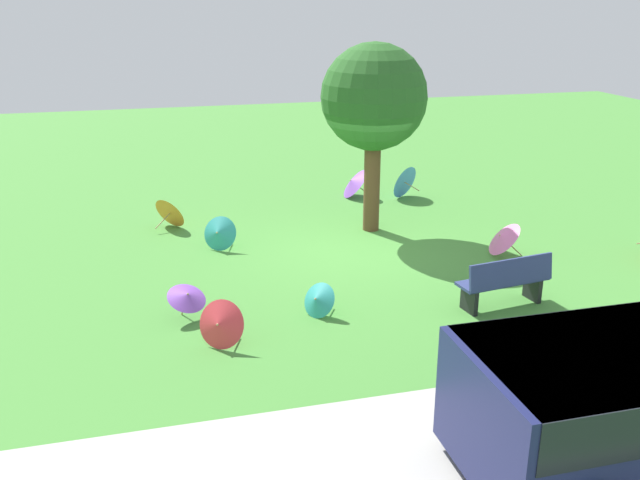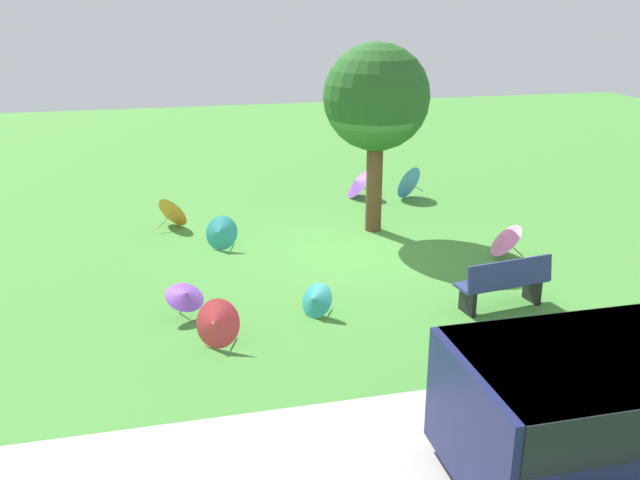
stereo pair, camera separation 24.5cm
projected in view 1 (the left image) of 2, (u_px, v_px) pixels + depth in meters
The scene contains 11 objects.
ground at pixel (353, 246), 14.43m from camera, with size 40.00×40.00×0.00m, color #478C38.
park_bench at pixel (505, 281), 11.47m from camera, with size 1.65×0.70×0.90m.
shade_tree at pixel (374, 99), 14.48m from camera, with size 2.24×2.24×4.04m.
parasol_purple_0 at pixel (187, 296), 11.07m from camera, with size 0.84×0.83×0.59m.
parasol_pink_0 at pixel (502, 237), 13.72m from camera, with size 0.81×0.87×0.74m.
parasol_teal_1 at pixel (317, 300), 11.21m from camera, with size 0.67×0.72×0.57m.
parasol_red_1 at pixel (219, 324), 10.19m from camera, with size 0.83×0.76×0.73m.
parasol_blue_0 at pixel (402, 181), 17.73m from camera, with size 0.96×0.86×0.88m.
parasol_orange_0 at pixel (171, 212), 15.46m from camera, with size 0.85×0.87×0.74m.
parasol_purple_1 at pixel (353, 182), 17.79m from camera, with size 0.84×0.92×0.79m.
parasol_teal_2 at pixel (219, 233), 14.11m from camera, with size 0.83×0.76×0.72m.
Camera 1 is at (4.08, 12.94, 4.95)m, focal length 38.97 mm.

